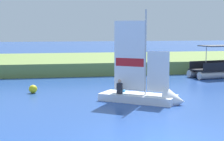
# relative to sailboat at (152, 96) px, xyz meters

# --- Properties ---
(ground_plane) EXTENTS (200.00, 200.00, 0.00)m
(ground_plane) POSITION_rel_sailboat_xyz_m (-1.81, -6.62, -0.35)
(ground_plane) COLOR #234793
(shore_bank) EXTENTS (80.00, 13.39, 1.11)m
(shore_bank) POSITION_rel_sailboat_xyz_m (-1.81, 18.04, 0.21)
(shore_bank) COLOR olive
(shore_bank) RESTS_ON ground
(sailboat) EXTENTS (4.67, 3.97, 5.52)m
(sailboat) POSITION_rel_sailboat_xyz_m (0.00, 0.00, 0.00)
(sailboat) COLOR white
(sailboat) RESTS_ON ground
(pontoon_boat) EXTENTS (6.01, 3.15, 2.61)m
(pontoon_boat) POSITION_rel_sailboat_xyz_m (8.86, 9.26, 0.28)
(pontoon_boat) COLOR #B2B2B7
(pontoon_boat) RESTS_ON ground
(channel_buoy) EXTENTS (0.52, 0.52, 0.52)m
(channel_buoy) POSITION_rel_sailboat_xyz_m (-6.38, 4.23, -0.09)
(channel_buoy) COLOR yellow
(channel_buoy) RESTS_ON ground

